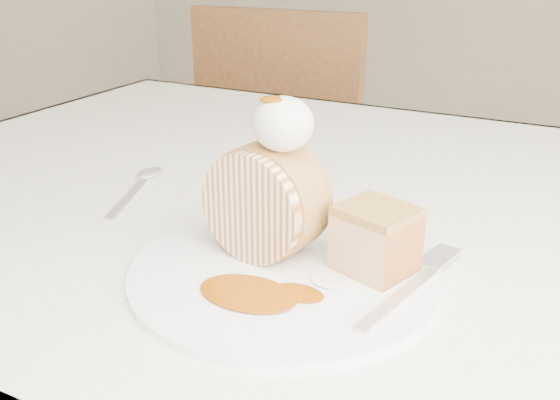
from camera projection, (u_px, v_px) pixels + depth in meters
The scene contains 10 objects.
table at pixel (373, 268), 0.77m from camera, with size 1.40×0.90×0.75m.
chair_far at pixel (293, 159), 1.63m from camera, with size 0.44×0.44×0.90m.
plate at pixel (285, 271), 0.58m from camera, with size 0.29×0.29×0.01m, color white.
roulade_slice at pixel (265, 201), 0.58m from camera, with size 0.11×0.11×0.06m, color #FFE0B1.
cake_chunk at pixel (376, 243), 0.56m from camera, with size 0.06×0.06×0.05m, color #B88845.
whipped_cream at pixel (283, 124), 0.54m from camera, with size 0.06×0.06×0.05m, color white.
caramel_drizzle at pixel (275, 93), 0.53m from camera, with size 0.03×0.02×0.01m, color #893F05.
caramel_pool at pixel (248, 293), 0.53m from camera, with size 0.09×0.06×0.00m, color #893F05, non-canonical shape.
fork at pixel (399, 298), 0.52m from camera, with size 0.02×0.17×0.00m, color silver.
spoon at pixel (128, 198), 0.74m from camera, with size 0.02×0.16×0.00m, color silver.
Camera 1 is at (0.21, -0.46, 1.03)m, focal length 40.00 mm.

